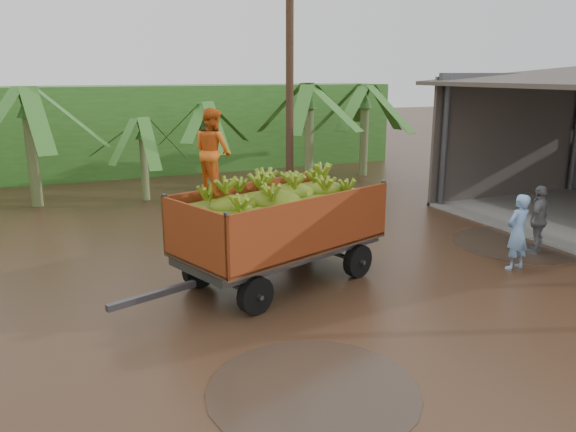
{
  "coord_description": "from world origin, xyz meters",
  "views": [
    {
      "loc": [
        -6.1,
        -8.25,
        4.11
      ],
      "look_at": [
        -1.56,
        2.11,
        1.22
      ],
      "focal_mm": 35.0,
      "sensor_mm": 36.0,
      "label": 1
    }
  ],
  "objects_px": {
    "utility_pole": "(290,65)",
    "man_grey": "(538,220)",
    "man_blue": "(518,232)",
    "banana_trailer": "(278,221)"
  },
  "relations": [
    {
      "from": "utility_pole",
      "to": "man_grey",
      "type": "bearing_deg",
      "value": -65.05
    },
    {
      "from": "man_blue",
      "to": "banana_trailer",
      "type": "bearing_deg",
      "value": -21.82
    },
    {
      "from": "banana_trailer",
      "to": "man_blue",
      "type": "distance_m",
      "value": 5.17
    },
    {
      "from": "man_grey",
      "to": "utility_pole",
      "type": "distance_m",
      "value": 8.45
    },
    {
      "from": "banana_trailer",
      "to": "man_grey",
      "type": "relative_size",
      "value": 3.57
    },
    {
      "from": "man_blue",
      "to": "man_grey",
      "type": "distance_m",
      "value": 1.43
    },
    {
      "from": "banana_trailer",
      "to": "utility_pole",
      "type": "relative_size",
      "value": 0.67
    },
    {
      "from": "man_blue",
      "to": "utility_pole",
      "type": "height_order",
      "value": "utility_pole"
    },
    {
      "from": "man_blue",
      "to": "utility_pole",
      "type": "bearing_deg",
      "value": -82.65
    },
    {
      "from": "man_grey",
      "to": "utility_pole",
      "type": "relative_size",
      "value": 0.19
    }
  ]
}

